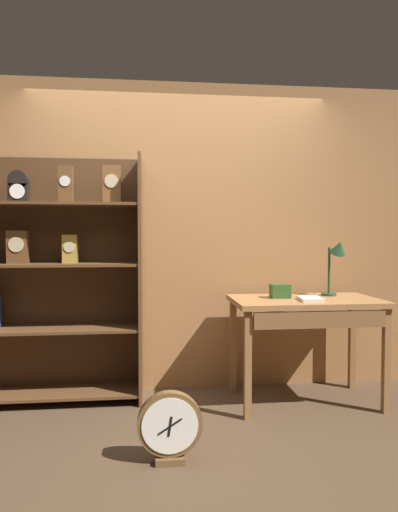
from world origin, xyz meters
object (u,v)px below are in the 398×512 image
Objects in this scene: open_repair_manual at (310,299)px; round_clock_large at (170,427)px; toolbox_small at (280,291)px; bookshelf at (41,277)px; desk_lamp at (337,256)px; workbench at (306,312)px.

open_repair_manual reaches higher than round_clock_large.
open_repair_manual is (0.18, -0.17, -0.04)m from toolbox_small.
bookshelf reaches higher than toolbox_small.
desk_lamp is 1.13× the size of round_clock_large.
open_repair_manual is at bearing -92.08° from workbench.
toolbox_small is 0.36× the size of round_clock_large.
desk_lamp is 0.56m from toolbox_small.
toolbox_small is 0.26m from open_repair_manual.
round_clock_large is at bearing -135.26° from toolbox_small.
workbench is at bearing 94.36° from open_repair_manual.
desk_lamp reaches higher than open_repair_manual.
toolbox_small is 1.45m from round_clock_large.
desk_lamp is at bearing 34.55° from round_clock_large.
round_clock_large is (-1.40, -0.96, -0.93)m from desk_lamp.
round_clock_large is at bearing -139.86° from open_repair_manual.
round_clock_large is (-1.10, -0.73, -0.62)m from open_repair_manual.
bookshelf reaches higher than desk_lamp.
workbench is 2.43× the size of desk_lamp.
workbench is 2.74× the size of round_clock_large.
round_clock_large is (-1.10, -0.83, -0.50)m from workbench.
open_repair_manual is (2.06, -0.38, -0.15)m from bookshelf.
workbench is 0.26m from toolbox_small.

